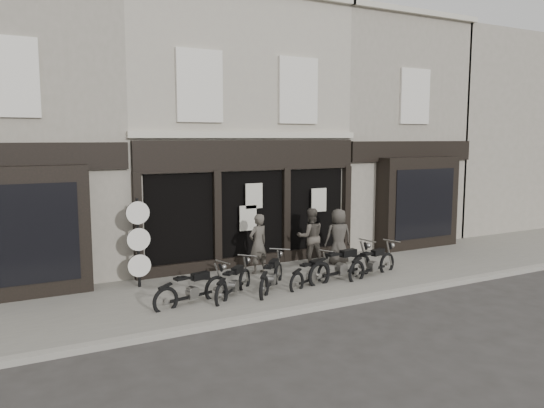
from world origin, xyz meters
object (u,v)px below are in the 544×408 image
motorcycle_4 (342,268)px  man_centre (311,237)px  motorcycle_1 (234,285)px  motorcycle_3 (311,276)px  man_left (258,244)px  man_right (338,237)px  motorcycle_2 (272,279)px  motorcycle_5 (373,266)px  motorcycle_0 (193,292)px  advert_sign_post (139,247)px

motorcycle_4 → man_centre: (0.17, 1.85, 0.55)m
motorcycle_1 → motorcycle_3: 2.19m
man_left → motorcycle_4: bearing=120.7°
man_right → man_left: bearing=8.3°
motorcycle_1 → motorcycle_2: bearing=-40.8°
motorcycle_2 → man_right: 3.46m
motorcycle_3 → motorcycle_4: motorcycle_4 is taller
motorcycle_2 → man_left: size_ratio=0.99×
motorcycle_5 → motorcycle_0: bearing=164.2°
man_left → man_right: (2.66, -0.16, -0.00)m
motorcycle_0 → man_left: man_left is taller
motorcycle_4 → man_centre: 1.94m
motorcycle_1 → motorcycle_4: motorcycle_4 is taller
motorcycle_4 → motorcycle_0: bearing=172.0°
motorcycle_1 → motorcycle_2: size_ratio=0.96×
motorcycle_0 → advert_sign_post: size_ratio=0.83×
motorcycle_3 → advert_sign_post: bearing=130.4°
motorcycle_5 → motorcycle_4: bearing=160.3°
motorcycle_5 → man_right: (-0.07, 1.58, 0.57)m
motorcycle_1 → man_left: (1.48, 1.62, 0.60)m
motorcycle_4 → advert_sign_post: bearing=150.8°
motorcycle_0 → man_right: 5.52m
motorcycle_5 → man_centre: 2.18m
motorcycle_4 → motorcycle_5: 1.03m
motorcycle_1 → man_centre: 3.85m
motorcycle_5 → man_left: (-2.73, 1.74, 0.57)m
motorcycle_1 → advert_sign_post: advert_sign_post is taller
motorcycle_1 → man_left: 2.28m
motorcycle_5 → man_right: size_ratio=1.21×
motorcycle_5 → man_centre: bearing=98.3°
motorcycle_0 → motorcycle_1: 1.12m
motorcycle_2 → man_left: (0.43, 1.61, 0.58)m
motorcycle_4 → man_left: man_left is taller
motorcycle_2 → motorcycle_3: size_ratio=0.97×
motorcycle_0 → motorcycle_4: 4.30m
motorcycle_4 → motorcycle_3: bearing=173.5°
motorcycle_0 → advert_sign_post: (-0.75, 1.93, 0.80)m
motorcycle_5 → motorcycle_3: bearing=163.5°
motorcycle_4 → motorcycle_5: motorcycle_4 is taller
motorcycle_2 → man_right: (3.09, 1.45, 0.58)m
motorcycle_5 → man_left: bearing=131.6°
motorcycle_3 → man_centre: (1.17, 1.90, 0.63)m
motorcycle_5 → man_left: man_left is taller
man_left → man_centre: bearing=170.6°
motorcycle_1 → motorcycle_3: size_ratio=0.93×
motorcycle_2 → motorcycle_5: 3.16m
motorcycle_0 → motorcycle_4: (4.30, 0.08, 0.05)m
motorcycle_1 → man_centre: size_ratio=0.94×
advert_sign_post → motorcycle_1: bearing=-40.5°
motorcycle_5 → man_right: bearing=76.7°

